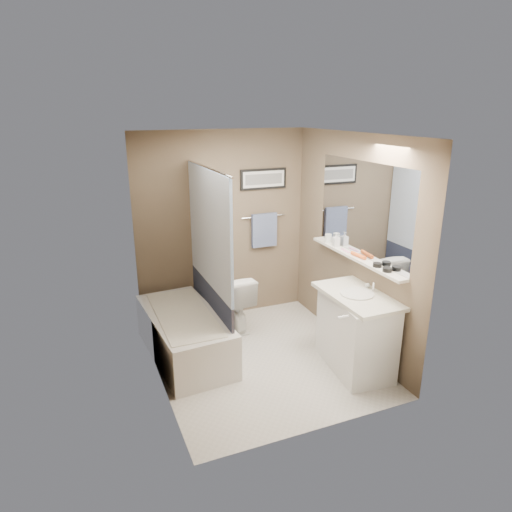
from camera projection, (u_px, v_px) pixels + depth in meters
name	position (u px, v px, depth m)	size (l,w,h in m)	color
ground	(261.00, 359.00, 5.03)	(2.50, 2.50, 0.00)	beige
ceiling	(262.00, 137.00, 4.29)	(2.20, 2.50, 0.04)	white
wall_back	(223.00, 228.00, 5.74)	(2.20, 0.04, 2.40)	brown
wall_front	(323.00, 300.00, 3.58)	(2.20, 0.04, 2.40)	brown
wall_left	(156.00, 269.00, 4.26)	(0.04, 2.50, 2.40)	brown
wall_right	(351.00, 244.00, 5.05)	(0.04, 2.50, 2.40)	brown
tile_surround	(147.00, 272.00, 4.76)	(0.02, 1.55, 2.00)	tan
curtain_rod	(207.00, 168.00, 4.69)	(0.02, 0.02, 1.55)	silver
curtain_upper	(209.00, 229.00, 4.89)	(0.03, 1.45, 1.28)	white
curtain_lower	(211.00, 299.00, 5.14)	(0.03, 1.45, 0.36)	#28314B
mirror	(363.00, 209.00, 4.79)	(0.02, 1.60, 1.00)	silver
shelf	(355.00, 257.00, 4.93)	(0.12, 1.60, 0.03)	silver
towel_bar	(264.00, 216.00, 5.89)	(0.02, 0.02, 0.60)	silver
towel	(264.00, 230.00, 5.93)	(0.34, 0.05, 0.44)	#8496C0
art_frame	(263.00, 179.00, 5.76)	(0.62, 0.03, 0.26)	black
art_mat	(264.00, 179.00, 5.75)	(0.56, 0.00, 0.20)	white
art_image	(264.00, 179.00, 5.74)	(0.50, 0.00, 0.13)	#595959
door	(380.00, 313.00, 3.83)	(0.80, 0.02, 2.00)	silver
door_handle	(343.00, 317.00, 3.75)	(0.02, 0.02, 0.10)	silver
bathtub	(185.00, 335.00, 5.03)	(0.70, 1.50, 0.50)	silver
tub_rim	(183.00, 314.00, 4.95)	(0.56, 1.36, 0.02)	beige
toilet	(231.00, 301.00, 5.65)	(0.40, 0.70, 0.71)	white
vanity	(356.00, 333.00, 4.76)	(0.50, 0.90, 0.80)	silver
countertop	(358.00, 296.00, 4.62)	(0.54, 0.96, 0.04)	beige
sink_basin	(357.00, 294.00, 4.61)	(0.34, 0.34, 0.01)	silver
faucet_spout	(374.00, 287.00, 4.67)	(0.02, 0.02, 0.10)	white
faucet_knob	(368.00, 285.00, 4.77)	(0.05, 0.05, 0.05)	silver
candle_bowl_near	(387.00, 270.00, 4.44)	(0.09, 0.09, 0.04)	black
candle_bowl_far	(377.00, 265.00, 4.58)	(0.09, 0.09, 0.04)	black
hair_brush_front	(358.00, 255.00, 4.87)	(0.04, 0.04, 0.22)	#E45A20
pink_comb	(345.00, 251.00, 5.09)	(0.03, 0.16, 0.01)	pink
glass_jar	(328.00, 238.00, 5.40)	(0.08, 0.08, 0.10)	silver
soap_bottle	(336.00, 240.00, 5.24)	(0.07, 0.07, 0.16)	#999999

